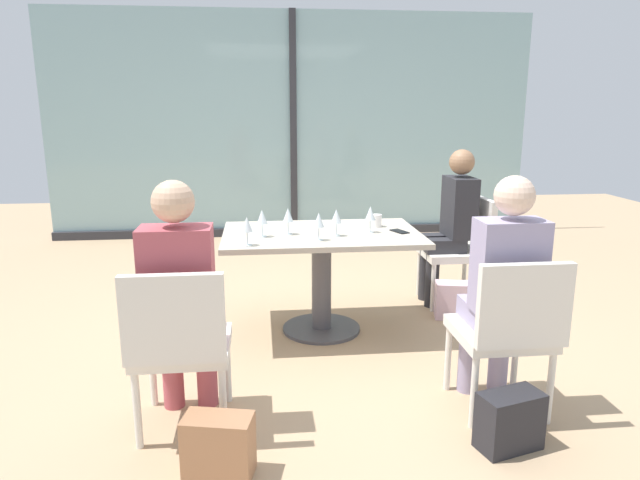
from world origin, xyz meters
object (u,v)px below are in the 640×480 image
object	(u,v)px
person_front_left	(180,292)
person_front_right	(502,282)
handbag_1	(510,421)
chair_front_right	(508,326)
chair_front_left	(180,340)
wine_glass_5	(262,218)
wine_glass_1	(319,221)
handbag_2	(455,300)
wine_glass_0	(336,217)
cell_phone_on_table	(399,231)
coffee_cup	(376,221)
person_far_right	(451,219)
handbag_0	(219,446)
wine_glass_4	(288,216)
wine_glass_2	(247,225)
dining_table_main	(321,257)
chair_far_right	(463,244)
wine_glass_3	(370,214)

from	to	relation	value
person_front_left	person_front_right	bearing A→B (deg)	0.00
handbag_1	chair_front_right	bearing A→B (deg)	56.31
chair_front_right	person_front_left	size ratio (longest dim) A/B	0.69
chair_front_left	wine_glass_5	xyz separation A→B (m)	(0.41, 1.15, 0.37)
chair_front_right	wine_glass_5	xyz separation A→B (m)	(-1.23, 1.15, 0.37)
wine_glass_1	handbag_2	world-z (taller)	wine_glass_1
chair_front_left	wine_glass_0	world-z (taller)	wine_glass_0
chair_front_left	cell_phone_on_table	bearing A→B (deg)	41.43
wine_glass_5	cell_phone_on_table	world-z (taller)	wine_glass_5
chair_front_right	coffee_cup	world-z (taller)	chair_front_right
chair_front_left	person_far_right	xyz separation A→B (m)	(1.93, 1.75, 0.20)
handbag_2	handbag_0	bearing A→B (deg)	-121.39
person_front_right	handbag_1	bearing A→B (deg)	-103.21
person_front_left	coffee_cup	size ratio (longest dim) A/B	14.00
wine_glass_5	coffee_cup	size ratio (longest dim) A/B	2.06
person_far_right	wine_glass_1	world-z (taller)	person_far_right
wine_glass_4	cell_phone_on_table	bearing A→B (deg)	-0.32
wine_glass_4	wine_glass_5	size ratio (longest dim) A/B	1.00
wine_glass_2	wine_glass_5	bearing A→B (deg)	67.90
dining_table_main	handbag_0	distance (m)	1.77
wine_glass_1	dining_table_main	bearing A→B (deg)	79.62
person_far_right	cell_phone_on_table	bearing A→B (deg)	-135.88
cell_phone_on_table	person_front_right	bearing A→B (deg)	-98.70
wine_glass_5	wine_glass_4	bearing A→B (deg)	17.59
wine_glass_4	coffee_cup	world-z (taller)	wine_glass_4
dining_table_main	chair_far_right	world-z (taller)	chair_far_right
chair_far_right	person_far_right	bearing A→B (deg)	-180.00
person_far_right	cell_phone_on_table	xyz separation A→B (m)	(-0.56, -0.55, 0.03)
wine_glass_4	handbag_2	bearing A→B (deg)	8.24
handbag_1	person_front_left	bearing A→B (deg)	149.89
wine_glass_1	coffee_cup	bearing A→B (deg)	39.83
chair_front_right	wine_glass_3	world-z (taller)	wine_glass_3
dining_table_main	wine_glass_1	world-z (taller)	wine_glass_1
wine_glass_0	person_front_left	bearing A→B (deg)	-131.66
wine_glass_3	wine_glass_4	size ratio (longest dim) A/B	1.00
person_front_left	handbag_1	xyz separation A→B (m)	(1.55, -0.40, -0.56)
chair_front_left	chair_far_right	distance (m)	2.69
dining_table_main	person_front_left	bearing A→B (deg)	-125.58
chair_far_right	cell_phone_on_table	xyz separation A→B (m)	(-0.67, -0.55, 0.24)
chair_front_left	wine_glass_0	xyz separation A→B (m)	(0.91, 1.13, 0.37)
chair_far_right	wine_glass_5	size ratio (longest dim) A/B	4.70
chair_front_right	wine_glass_0	size ratio (longest dim) A/B	4.70
chair_far_right	wine_glass_1	size ratio (longest dim) A/B	4.70
chair_far_right	wine_glass_0	size ratio (longest dim) A/B	4.70
wine_glass_2	person_front_right	bearing A→B (deg)	-31.33
wine_glass_3	person_far_right	bearing A→B (deg)	34.94
wine_glass_4	coffee_cup	xyz separation A→B (m)	(0.65, 0.19, -0.09)
chair_front_left	wine_glass_2	distance (m)	1.04
wine_glass_1	wine_glass_3	bearing A→B (deg)	27.72
wine_glass_1	coffee_cup	distance (m)	0.61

